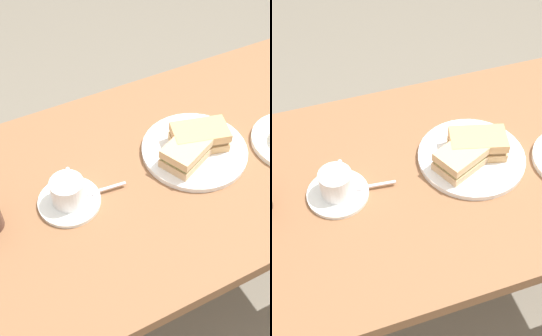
# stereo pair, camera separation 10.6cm
# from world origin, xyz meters

# --- Properties ---
(ground_plane) EXTENTS (6.00, 6.00, 0.00)m
(ground_plane) POSITION_xyz_m (0.00, 0.00, 0.00)
(ground_plane) COLOR #71695B
(dining_table) EXTENTS (1.18, 0.68, 0.71)m
(dining_table) POSITION_xyz_m (0.00, 0.00, 0.59)
(dining_table) COLOR brown
(dining_table) RESTS_ON ground_plane
(sandwich_plate) EXTENTS (0.27, 0.27, 0.01)m
(sandwich_plate) POSITION_xyz_m (0.04, 0.01, 0.72)
(sandwich_plate) COLOR white
(sandwich_plate) RESTS_ON dining_table
(sandwich_front) EXTENTS (0.16, 0.12, 0.06)m
(sandwich_front) POSITION_xyz_m (0.05, 0.01, 0.75)
(sandwich_front) COLOR tan
(sandwich_front) RESTS_ON sandwich_plate
(sandwich_back) EXTENTS (0.14, 0.12, 0.05)m
(sandwich_back) POSITION_xyz_m (-0.01, -0.02, 0.75)
(sandwich_back) COLOR #DAB081
(sandwich_back) RESTS_ON sandwich_plate
(coffee_saucer) EXTENTS (0.15, 0.15, 0.01)m
(coffee_saucer) POSITION_xyz_m (-0.31, -0.00, 0.72)
(coffee_saucer) COLOR white
(coffee_saucer) RESTS_ON dining_table
(coffee_cup) EXTENTS (0.08, 0.10, 0.06)m
(coffee_cup) POSITION_xyz_m (-0.31, 0.00, 0.76)
(coffee_cup) COLOR white
(coffee_cup) RESTS_ON coffee_saucer
(spoon) EXTENTS (0.10, 0.02, 0.01)m
(spoon) POSITION_xyz_m (-0.24, -0.01, 0.72)
(spoon) COLOR silver
(spoon) RESTS_ON coffee_saucer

